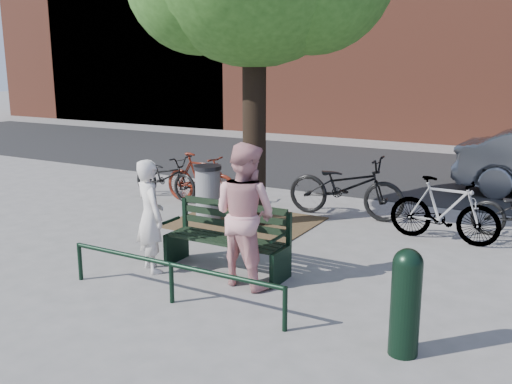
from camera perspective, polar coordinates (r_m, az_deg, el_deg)
The scene contains 13 objects.
ground at distance 7.90m, azimuth -3.01°, elevation -7.90°, with size 90.00×90.00×0.00m, color gray.
dirt_pit at distance 10.18m, azimuth -1.14°, elevation -3.04°, with size 2.40×2.00×0.02m, color brown.
road at distance 15.51m, azimuth 14.04°, elevation 2.12°, with size 40.00×7.00×0.01m, color black.
park_bench at distance 7.81m, azimuth -2.74°, elevation -4.44°, with size 1.74×0.54×0.97m.
guard_railing at distance 6.84m, azimuth -8.49°, elevation -7.77°, with size 3.06×0.06×0.51m.
person_left at distance 7.81m, azimuth -10.53°, elevation -2.38°, with size 0.56×0.37×1.55m, color silver.
person_right at distance 7.21m, azimuth -1.12°, elevation -2.26°, with size 0.89×0.70×1.84m, color #D69393.
bollard at distance 5.75m, azimuth 14.75°, elevation -10.27°, with size 0.29×0.29×1.08m.
litter_bin at distance 10.22m, azimuth -4.82°, elevation -0.11°, with size 0.49×0.49×1.01m.
bicycle_a at distance 12.03m, azimuth -9.05°, elevation 1.52°, with size 0.62×1.77×0.93m, color black.
bicycle_b at distance 11.48m, azimuth -5.51°, elevation 1.31°, with size 0.48×1.70×1.02m, color #59180C.
bicycle_c at distance 10.56m, azimuth 8.95°, elevation 0.53°, with size 0.76×2.18×1.14m, color black.
bicycle_d at distance 9.49m, azimuth 18.31°, elevation -1.71°, with size 0.49×1.72×1.04m, color gray.
Camera 1 is at (3.98, -6.23, 2.80)m, focal length 40.00 mm.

